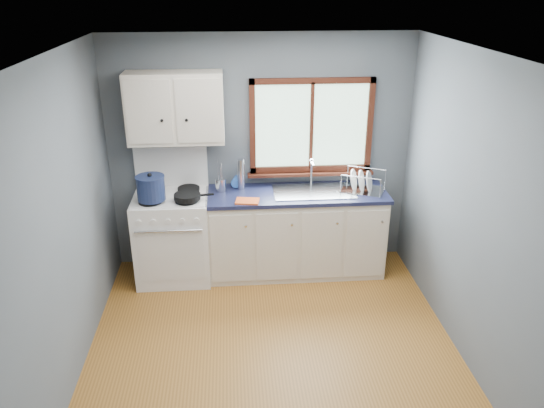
{
  "coord_description": "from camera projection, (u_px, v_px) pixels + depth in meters",
  "views": [
    {
      "loc": [
        -0.31,
        -3.6,
        2.99
      ],
      "look_at": [
        0.05,
        0.9,
        1.05
      ],
      "focal_mm": 35.0,
      "sensor_mm": 36.0,
      "label": 1
    }
  ],
  "objects": [
    {
      "name": "countertop",
      "position": [
        297.0,
        194.0,
        5.53
      ],
      "size": [
        1.89,
        0.64,
        0.04
      ],
      "primitive_type": "cube",
      "color": "black",
      "rests_on": "base_cabinets"
    },
    {
      "name": "window",
      "position": [
        311.0,
        133.0,
        5.58
      ],
      "size": [
        1.36,
        0.1,
        1.03
      ],
      "color": "#9EC6A8",
      "rests_on": "wall_back"
    },
    {
      "name": "floor",
      "position": [
        275.0,
        360.0,
        4.5
      ],
      "size": [
        3.2,
        3.6,
        0.02
      ],
      "primitive_type": "cube",
      "color": "#9D6426",
      "rests_on": "ground"
    },
    {
      "name": "wall_left",
      "position": [
        57.0,
        234.0,
        3.89
      ],
      "size": [
        0.02,
        3.6,
        2.5
      ],
      "primitive_type": "cube",
      "color": "#565D64",
      "rests_on": "ground"
    },
    {
      "name": "gas_range",
      "position": [
        173.0,
        234.0,
        5.58
      ],
      "size": [
        0.76,
        0.69,
        1.36
      ],
      "color": "white",
      "rests_on": "floor"
    },
    {
      "name": "dish_towel",
      "position": [
        247.0,
        201.0,
        5.29
      ],
      "size": [
        0.25,
        0.2,
        0.02
      ],
      "primitive_type": "cube",
      "rotation": [
        0.0,
        0.0,
        -0.15
      ],
      "color": "#D35020",
      "rests_on": "countertop"
    },
    {
      "name": "soap_bottle",
      "position": [
        235.0,
        177.0,
        5.55
      ],
      "size": [
        0.12,
        0.12,
        0.28
      ],
      "primitive_type": "imported",
      "rotation": [
        0.0,
        0.0,
        -0.17
      ],
      "color": "blue",
      "rests_on": "countertop"
    },
    {
      "name": "base_cabinets",
      "position": [
        296.0,
        236.0,
        5.73
      ],
      "size": [
        1.85,
        0.6,
        0.88
      ],
      "color": "beige",
      "rests_on": "floor"
    },
    {
      "name": "dish_rack",
      "position": [
        362.0,
        185.0,
        5.55
      ],
      "size": [
        0.52,
        0.47,
        0.22
      ],
      "rotation": [
        0.0,
        0.0,
        -0.43
      ],
      "color": "silver",
      "rests_on": "countertop"
    },
    {
      "name": "thermos",
      "position": [
        241.0,
        174.0,
        5.55
      ],
      "size": [
        0.08,
        0.08,
        0.33
      ],
      "primitive_type": "cylinder",
      "rotation": [
        0.0,
        0.0,
        -0.11
      ],
      "color": "silver",
      "rests_on": "countertop"
    },
    {
      "name": "ceiling",
      "position": [
        275.0,
        55.0,
        3.51
      ],
      "size": [
        3.2,
        3.6,
        0.02
      ],
      "primitive_type": "cube",
      "color": "white",
      "rests_on": "wall_back"
    },
    {
      "name": "upper_cabinets",
      "position": [
        175.0,
        108.0,
        5.21
      ],
      "size": [
        0.95,
        0.35,
        0.7
      ],
      "color": "beige",
      "rests_on": "wall_back"
    },
    {
      "name": "wall_back",
      "position": [
        261.0,
        154.0,
        5.66
      ],
      "size": [
        3.2,
        0.02,
        2.5
      ],
      "primitive_type": "cube",
      "color": "#565D64",
      "rests_on": "ground"
    },
    {
      "name": "wall_right",
      "position": [
        481.0,
        220.0,
        4.12
      ],
      "size": [
        0.02,
        3.6,
        2.5
      ],
      "primitive_type": "cube",
      "color": "#565D64",
      "rests_on": "ground"
    },
    {
      "name": "wall_front",
      "position": [
        309.0,
        403.0,
        2.35
      ],
      "size": [
        3.2,
        0.02,
        2.5
      ],
      "primitive_type": "cube",
      "color": "#565D64",
      "rests_on": "ground"
    },
    {
      "name": "skillet",
      "position": [
        188.0,
        196.0,
        5.25
      ],
      "size": [
        0.41,
        0.3,
        0.05
      ],
      "rotation": [
        0.0,
        0.0,
        0.15
      ],
      "color": "black",
      "rests_on": "gas_range"
    },
    {
      "name": "stockpot",
      "position": [
        151.0,
        188.0,
        5.2
      ],
      "size": [
        0.31,
        0.31,
        0.28
      ],
      "rotation": [
        0.0,
        0.0,
        -0.09
      ],
      "color": "#192449",
      "rests_on": "gas_range"
    },
    {
      "name": "utensil_crock",
      "position": [
        221.0,
        185.0,
        5.53
      ],
      "size": [
        0.12,
        0.12,
        0.34
      ],
      "rotation": [
        0.0,
        0.0,
        0.16
      ],
      "color": "silver",
      "rests_on": "countertop"
    },
    {
      "name": "sink",
      "position": [
        314.0,
        197.0,
        5.56
      ],
      "size": [
        0.84,
        0.46,
        0.44
      ],
      "color": "silver",
      "rests_on": "countertop"
    }
  ]
}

